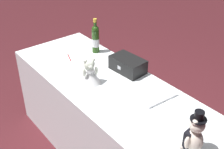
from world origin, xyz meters
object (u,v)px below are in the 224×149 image
Objects in this scene: teddy_bear_bride at (89,72)px; signing_pen at (69,57)px; gift_case_black at (128,65)px; guestbook at (154,94)px; teddy_bear_groom at (194,135)px; champagne_bottle at (96,39)px.

signing_pen is (-0.45, 0.08, -0.09)m from teddy_bear_bride.
signing_pen is 0.58m from gift_case_black.
signing_pen is 0.92m from guestbook.
gift_case_black is (-0.92, 0.30, -0.06)m from teddy_bear_groom.
guestbook is (0.39, -0.08, -0.05)m from gift_case_black.
teddy_bear_groom is at bearing -1.65° from signing_pen.
teddy_bear_bride is 1.74× the size of signing_pen.
teddy_bear_groom is 0.95× the size of gift_case_black.
champagne_bottle is at bearing 167.67° from teddy_bear_groom.
teddy_bear_bride is at bearing -177.47° from teddy_bear_groom.
teddy_bear_bride is 0.74× the size of gift_case_black.
gift_case_black is 1.06× the size of guestbook.
champagne_bottle is at bearing 77.37° from signing_pen.
teddy_bear_bride reaches higher than guestbook.
gift_case_black is (0.51, 0.26, 0.06)m from signing_pen.
signing_pen is at bearing 178.35° from teddy_bear_groom.
guestbook is (0.46, 0.27, -0.08)m from teddy_bear_bride.
teddy_bear_groom is 1.41m from champagne_bottle.
teddy_bear_groom is at bearing -19.73° from guestbook.
champagne_bottle is at bearing -179.64° from gift_case_black.
teddy_bear_groom reaches higher than teddy_bear_bride.
teddy_bear_groom is at bearing -18.25° from gift_case_black.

